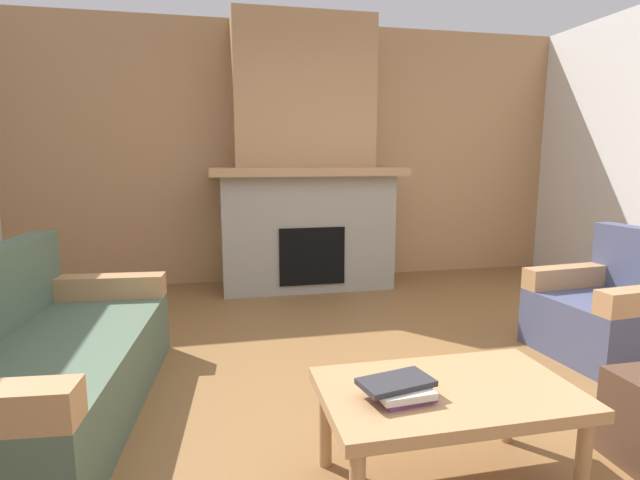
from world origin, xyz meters
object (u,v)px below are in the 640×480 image
at_px(fireplace, 304,173).
at_px(coffee_table, 447,400).
at_px(couch, 40,365).
at_px(armchair, 611,312).

relative_size(fireplace, coffee_table, 2.70).
height_order(couch, coffee_table, couch).
distance_m(armchair, coffee_table, 2.01).
distance_m(fireplace, couch, 3.11).
height_order(fireplace, couch, fireplace).
distance_m(couch, armchair, 3.49).
xyz_separation_m(couch, coffee_table, (1.77, -0.93, 0.09)).
xyz_separation_m(fireplace, couch, (-1.81, -2.37, -0.88)).
bearing_deg(armchair, couch, -178.33).
height_order(armchair, coffee_table, armchair).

